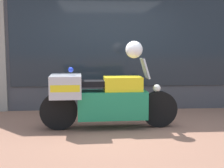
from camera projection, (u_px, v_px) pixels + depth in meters
name	position (u px, v px, depth m)	size (l,w,h in m)	color
ground_plane	(118.00, 131.00, 5.37)	(60.00, 60.00, 0.00)	#8E604C
shop_building	(90.00, 30.00, 7.09)	(6.78, 0.55, 3.63)	#424247
window_display	(130.00, 87.00, 7.35)	(5.26, 0.30, 2.03)	slate
paramedic_motorcycle	(101.00, 97.00, 5.47)	(2.43, 0.73, 1.24)	black
white_helmet	(134.00, 50.00, 5.42)	(0.30, 0.30, 0.30)	white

